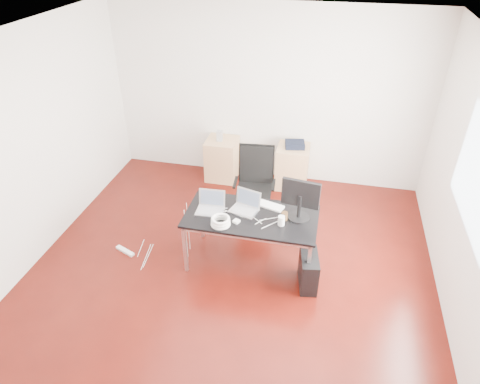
% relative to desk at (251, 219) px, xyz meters
% --- Properties ---
extents(room_shell, '(5.00, 5.00, 5.00)m').
position_rel_desk_xyz_m(room_shell, '(-0.17, -0.25, 0.73)').
color(room_shell, '#3B0B06').
rests_on(room_shell, ground).
extents(desk, '(1.60, 0.80, 0.73)m').
position_rel_desk_xyz_m(desk, '(0.00, 0.00, 0.00)').
color(desk, black).
rests_on(desk, ground).
extents(office_chair, '(0.52, 0.54, 1.08)m').
position_rel_desk_xyz_m(office_chair, '(-0.14, 0.99, -0.07)').
color(office_chair, black).
rests_on(office_chair, ground).
extents(filing_cabinet_left, '(0.50, 0.50, 0.70)m').
position_rel_desk_xyz_m(filing_cabinet_left, '(-0.89, 1.98, -0.33)').
color(filing_cabinet_left, tan).
rests_on(filing_cabinet_left, ground).
extents(filing_cabinet_right, '(0.50, 0.50, 0.70)m').
position_rel_desk_xyz_m(filing_cabinet_right, '(0.28, 1.98, -0.33)').
color(filing_cabinet_right, tan).
rests_on(filing_cabinet_right, ground).
extents(pc_tower, '(0.27, 0.48, 0.44)m').
position_rel_desk_xyz_m(pc_tower, '(0.75, -0.25, -0.46)').
color(pc_tower, black).
rests_on(pc_tower, ground).
extents(wastebasket, '(0.30, 0.30, 0.28)m').
position_rel_desk_xyz_m(wastebasket, '(-0.27, 2.00, -0.54)').
color(wastebasket, black).
rests_on(wastebasket, ground).
extents(power_strip, '(0.30, 0.17, 0.04)m').
position_rel_desk_xyz_m(power_strip, '(-1.67, -0.20, -0.66)').
color(power_strip, white).
rests_on(power_strip, ground).
extents(laptop_left, '(0.34, 0.27, 0.23)m').
position_rel_desk_xyz_m(laptop_left, '(-0.51, 0.01, 0.11)').
color(laptop_left, silver).
rests_on(laptop_left, desk).
extents(laptop_right, '(0.39, 0.33, 0.23)m').
position_rel_desk_xyz_m(laptop_right, '(-0.09, 0.11, 0.11)').
color(laptop_right, silver).
rests_on(laptop_right, desk).
extents(monitor, '(0.45, 0.26, 0.51)m').
position_rel_desk_xyz_m(monitor, '(0.56, 0.09, 0.34)').
color(monitor, black).
rests_on(monitor, desk).
extents(keyboard, '(0.46, 0.26, 0.02)m').
position_rel_desk_xyz_m(keyboard, '(0.14, 0.25, 0.06)').
color(keyboard, white).
rests_on(keyboard, desk).
extents(cup_white, '(0.09, 0.09, 0.12)m').
position_rel_desk_xyz_m(cup_white, '(0.38, -0.10, 0.11)').
color(cup_white, white).
rests_on(cup_white, desk).
extents(cup_brown, '(0.09, 0.09, 0.10)m').
position_rel_desk_xyz_m(cup_brown, '(0.40, 0.01, 0.10)').
color(cup_brown, '#4E341A').
rests_on(cup_brown, desk).
extents(cable_coil, '(0.24, 0.24, 0.11)m').
position_rel_desk_xyz_m(cable_coil, '(-0.31, -0.26, 0.11)').
color(cable_coil, white).
rests_on(cable_coil, desk).
extents(power_adapter, '(0.09, 0.09, 0.03)m').
position_rel_desk_xyz_m(power_adapter, '(-0.15, -0.17, 0.07)').
color(power_adapter, white).
rests_on(power_adapter, desk).
extents(speaker, '(0.09, 0.09, 0.18)m').
position_rel_desk_xyz_m(speaker, '(-0.92, 1.95, 0.11)').
color(speaker, '#9E9E9E').
rests_on(speaker, filing_cabinet_left).
extents(navy_garment, '(0.34, 0.29, 0.09)m').
position_rel_desk_xyz_m(navy_garment, '(0.30, 1.99, 0.07)').
color(navy_garment, black).
rests_on(navy_garment, filing_cabinet_right).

